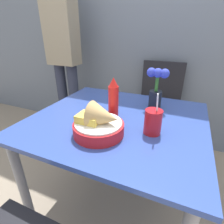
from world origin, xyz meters
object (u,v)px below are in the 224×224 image
object	(u,v)px
chair_far_window	(159,101)
ketchup_bottle	(113,99)
food_basket	(100,124)
drink_cup	(153,123)
person_standing	(63,47)
flower_vase	(156,88)

from	to	relation	value
chair_far_window	ketchup_bottle	bearing A→B (deg)	-99.05
food_basket	drink_cup	xyz separation A→B (m)	(0.23, 0.11, -0.00)
person_standing	ketchup_bottle	bearing A→B (deg)	-39.12
chair_far_window	food_basket	distance (m)	1.08
drink_cup	flower_vase	world-z (taller)	flower_vase
flower_vase	person_standing	distance (m)	1.15
chair_far_window	flower_vase	distance (m)	0.69
flower_vase	chair_far_window	bearing A→B (deg)	95.15
ketchup_bottle	flower_vase	xyz separation A→B (m)	(0.19, 0.24, 0.02)
ketchup_bottle	drink_cup	size ratio (longest dim) A/B	1.09
person_standing	chair_far_window	bearing A→B (deg)	8.73
chair_far_window	drink_cup	size ratio (longest dim) A/B	4.23
chair_far_window	food_basket	world-z (taller)	chair_far_window
ketchup_bottle	person_standing	size ratio (longest dim) A/B	0.13
ketchup_bottle	drink_cup	bearing A→B (deg)	-18.32
chair_far_window	drink_cup	bearing A→B (deg)	-83.50
drink_cup	person_standing	size ratio (longest dim) A/B	0.12
person_standing	food_basket	bearing A→B (deg)	-45.67
food_basket	drink_cup	world-z (taller)	drink_cup
chair_far_window	person_standing	world-z (taller)	person_standing
ketchup_bottle	flower_vase	bearing A→B (deg)	51.45
chair_far_window	food_basket	xyz separation A→B (m)	(-0.12, -1.04, 0.24)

